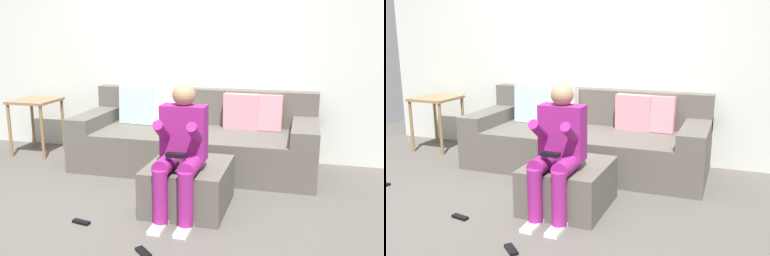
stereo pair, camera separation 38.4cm
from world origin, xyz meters
TOP-DOWN VIEW (x-y plane):
  - ground_plane at (0.00, 0.00)m, footprint 6.67×6.67m
  - wall_back at (0.00, 1.97)m, footprint 5.13×0.10m
  - couch_sectional at (0.25, 1.49)m, footprint 2.49×0.99m
  - ottoman at (0.47, 0.41)m, footprint 0.64×0.71m
  - person_seated at (0.46, 0.22)m, footprint 0.35×0.57m
  - side_table at (-1.68, 1.51)m, footprint 0.48×0.50m
  - remote_near_ottoman at (0.38, -0.41)m, footprint 0.15×0.14m
  - remote_by_storage_bin at (-0.24, -0.10)m, footprint 0.15×0.07m

SIDE VIEW (x-z plane):
  - ground_plane at x=0.00m, z-range 0.00..0.00m
  - remote_near_ottoman at x=0.38m, z-range 0.00..0.02m
  - remote_by_storage_bin at x=-0.24m, z-range 0.00..0.02m
  - ottoman at x=0.47m, z-range 0.00..0.37m
  - couch_sectional at x=0.25m, z-range -0.12..0.72m
  - side_table at x=-1.68m, z-range 0.21..0.85m
  - person_seated at x=0.46m, z-range 0.03..1.08m
  - wall_back at x=0.00m, z-range 0.00..2.77m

